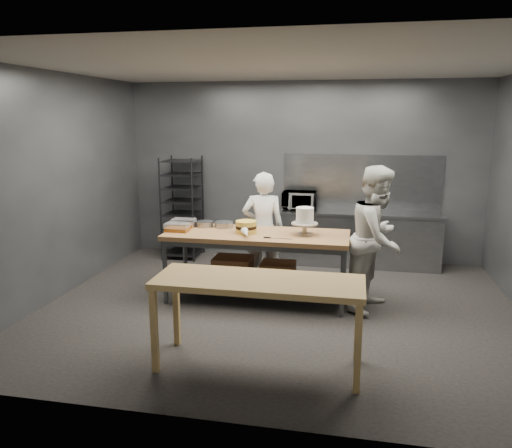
{
  "coord_description": "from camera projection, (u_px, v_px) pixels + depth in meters",
  "views": [
    {
      "loc": [
        0.9,
        -5.97,
        2.41
      ],
      "look_at": [
        -0.34,
        0.22,
        1.05
      ],
      "focal_mm": 35.0,
      "sensor_mm": 36.0,
      "label": 1
    }
  ],
  "objects": [
    {
      "name": "back_wall",
      "position": [
        302.0,
        171.0,
        8.49
      ],
      "size": [
        6.0,
        0.04,
        3.0
      ],
      "primitive_type": "cube",
      "color": "#4C4F54",
      "rests_on": "ground"
    },
    {
      "name": "chef_right",
      "position": [
        377.0,
        238.0,
        6.26
      ],
      "size": [
        0.98,
        1.09,
        1.83
      ],
      "primitive_type": "imported",
      "rotation": [
        0.0,
        0.0,
        1.17
      ],
      "color": "beige",
      "rests_on": "ground"
    },
    {
      "name": "layer_cake",
      "position": [
        246.0,
        227.0,
        6.53
      ],
      "size": [
        0.27,
        0.27,
        0.16
      ],
      "color": "#EDD14B",
      "rests_on": "work_table"
    },
    {
      "name": "ground",
      "position": [
        278.0,
        308.0,
        6.41
      ],
      "size": [
        6.0,
        6.0,
        0.0
      ],
      "primitive_type": "plane",
      "color": "black",
      "rests_on": "ground"
    },
    {
      "name": "work_table",
      "position": [
        255.0,
        258.0,
        6.64
      ],
      "size": [
        2.4,
        0.9,
        0.92
      ],
      "color": "olive",
      "rests_on": "ground"
    },
    {
      "name": "frosted_cake_stand",
      "position": [
        305.0,
        218.0,
        6.39
      ],
      "size": [
        0.34,
        0.34,
        0.36
      ],
      "color": "#B4A890",
      "rests_on": "work_table"
    },
    {
      "name": "cake_pans",
      "position": [
        197.0,
        224.0,
        6.9
      ],
      "size": [
        0.84,
        0.35,
        0.07
      ],
      "color": "gray",
      "rests_on": "work_table"
    },
    {
      "name": "offset_spatula",
      "position": [
        274.0,
        238.0,
        6.24
      ],
      "size": [
        0.36,
        0.02,
        0.02
      ],
      "color": "slate",
      "rests_on": "work_table"
    },
    {
      "name": "near_counter",
      "position": [
        258.0,
        288.0,
        4.76
      ],
      "size": [
        2.0,
        0.7,
        0.9
      ],
      "color": "#9F7A42",
      "rests_on": "ground"
    },
    {
      "name": "chef_behind",
      "position": [
        263.0,
        229.0,
        7.18
      ],
      "size": [
        0.66,
        0.49,
        1.66
      ],
      "primitive_type": "imported",
      "rotation": [
        0.0,
        0.0,
        3.31
      ],
      "color": "white",
      "rests_on": "ground"
    },
    {
      "name": "pastry_clamshells",
      "position": [
        181.0,
        225.0,
        6.76
      ],
      "size": [
        0.32,
        0.49,
        0.11
      ],
      "color": "#A95921",
      "rests_on": "work_table"
    },
    {
      "name": "splashback_panel",
      "position": [
        361.0,
        182.0,
        8.31
      ],
      "size": [
        2.6,
        0.02,
        0.9
      ],
      "primitive_type": "cube",
      "color": "slate",
      "rests_on": "back_counter"
    },
    {
      "name": "back_counter",
      "position": [
        359.0,
        238.0,
        8.21
      ],
      "size": [
        2.6,
        0.6,
        0.9
      ],
      "color": "slate",
      "rests_on": "ground"
    },
    {
      "name": "microwave",
      "position": [
        299.0,
        201.0,
        8.27
      ],
      "size": [
        0.54,
        0.37,
        0.3
      ],
      "primitive_type": "imported",
      "color": "black",
      "rests_on": "back_counter"
    },
    {
      "name": "piping_bag",
      "position": [
        246.0,
        232.0,
        6.3
      ],
      "size": [
        0.23,
        0.4,
        0.12
      ],
      "primitive_type": "cone",
      "rotation": [
        1.57,
        0.0,
        0.32
      ],
      "color": "white",
      "rests_on": "work_table"
    },
    {
      "name": "speed_rack",
      "position": [
        182.0,
        209.0,
        8.63
      ],
      "size": [
        0.61,
        0.66,
        1.75
      ],
      "color": "black",
      "rests_on": "ground"
    }
  ]
}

